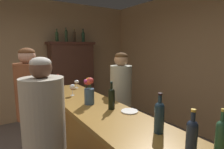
% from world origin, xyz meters
% --- Properties ---
extents(wall_back, '(5.67, 0.12, 2.77)m').
position_xyz_m(wall_back, '(0.00, 2.86, 1.38)').
color(wall_back, tan).
rests_on(wall_back, ground).
extents(wall_right, '(0.12, 5.72, 2.77)m').
position_xyz_m(wall_right, '(2.84, 0.00, 1.38)').
color(wall_right, tan).
rests_on(wall_right, ground).
extents(display_cabinet, '(1.09, 0.46, 1.81)m').
position_xyz_m(display_cabinet, '(1.13, 2.54, 0.94)').
color(display_cabinet, '#4A2C22').
rests_on(display_cabinet, ground).
extents(wine_bottle_malbec, '(0.07, 0.07, 0.30)m').
position_xyz_m(wine_bottle_malbec, '(0.32, 0.89, 1.14)').
color(wine_bottle_malbec, '#462D19').
rests_on(wine_bottle_malbec, bar_counter).
extents(wine_bottle_riesling, '(0.08, 0.08, 0.33)m').
position_xyz_m(wine_bottle_riesling, '(0.63, -0.73, 1.15)').
color(wine_bottle_riesling, '#182C3A').
rests_on(wine_bottle_riesling, bar_counter).
extents(wine_bottle_merlot, '(0.07, 0.07, 0.29)m').
position_xyz_m(wine_bottle_merlot, '(0.60, -1.04, 1.14)').
color(wine_bottle_merlot, '#1C2639').
rests_on(wine_bottle_merlot, bar_counter).
extents(wine_bottle_chardonnay, '(0.07, 0.07, 0.32)m').
position_xyz_m(wine_bottle_chardonnay, '(0.69, -1.17, 1.15)').
color(wine_bottle_chardonnay, '#234D31').
rests_on(wine_bottle_chardonnay, bar_counter).
extents(wine_bottle_syrah, '(0.07, 0.07, 0.31)m').
position_xyz_m(wine_bottle_syrah, '(0.62, -0.05, 1.14)').
color(wine_bottle_syrah, black).
rests_on(wine_bottle_syrah, bar_counter).
extents(wine_glass_front, '(0.08, 0.08, 0.16)m').
position_xyz_m(wine_glass_front, '(0.46, 0.73, 1.13)').
color(wine_glass_front, white).
rests_on(wine_glass_front, bar_counter).
extents(wine_glass_mid, '(0.08, 0.08, 0.14)m').
position_xyz_m(wine_glass_mid, '(0.69, 1.14, 1.11)').
color(wine_glass_mid, white).
rests_on(wine_glass_mid, bar_counter).
extents(flower_arrangement, '(0.12, 0.14, 0.33)m').
position_xyz_m(flower_arrangement, '(0.49, 0.25, 1.18)').
color(flower_arrangement, '#344C63').
rests_on(flower_arrangement, bar_counter).
extents(cheese_plate, '(0.18, 0.18, 0.01)m').
position_xyz_m(cheese_plate, '(0.73, -0.23, 1.02)').
color(cheese_plate, white).
rests_on(cheese_plate, bar_counter).
extents(display_bottle_left, '(0.07, 0.07, 0.29)m').
position_xyz_m(display_bottle_left, '(0.81, 2.54, 1.94)').
color(display_bottle_left, '#2C4C2D').
rests_on(display_bottle_left, display_cabinet).
extents(display_bottle_midleft, '(0.07, 0.07, 0.33)m').
position_xyz_m(display_bottle_midleft, '(1.03, 2.54, 1.96)').
color(display_bottle_midleft, '#2D452B').
rests_on(display_bottle_midleft, display_cabinet).
extents(display_bottle_center, '(0.06, 0.06, 0.32)m').
position_xyz_m(display_bottle_center, '(1.23, 2.54, 1.95)').
color(display_bottle_center, '#423020').
rests_on(display_bottle_center, display_cabinet).
extents(display_bottle_midright, '(0.08, 0.08, 0.32)m').
position_xyz_m(display_bottle_midright, '(1.46, 2.54, 1.95)').
color(display_bottle_midright, '#22442F').
rests_on(display_bottle_midright, display_cabinet).
extents(patron_in_navy, '(0.31, 0.31, 1.69)m').
position_xyz_m(patron_in_navy, '(-0.11, 0.60, 0.94)').
color(patron_in_navy, '#ABA98B').
rests_on(patron_in_navy, ground).
extents(patron_by_cabinet, '(0.36, 0.36, 1.61)m').
position_xyz_m(patron_by_cabinet, '(-0.12, -0.14, 0.88)').
color(patron_by_cabinet, '#A39D8E').
rests_on(patron_by_cabinet, ground).
extents(bartender, '(0.33, 0.33, 1.61)m').
position_xyz_m(bartender, '(1.17, 0.54, 0.90)').
color(bartender, brown).
rests_on(bartender, ground).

